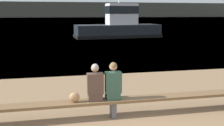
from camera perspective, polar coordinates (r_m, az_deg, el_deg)
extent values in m
plane|color=#5684A3|center=(130.68, -10.98, 10.02)|extent=(240.00, 240.00, 0.00)
cube|color=#4C4C42|center=(161.30, -11.15, 11.85)|extent=(600.00, 12.00, 9.08)
cube|color=brown|center=(6.59, 0.25, -8.57)|extent=(7.78, 0.41, 0.07)
cube|color=#515156|center=(6.68, 0.25, -10.50)|extent=(0.12, 0.35, 0.41)
cube|color=#4C382D|center=(6.53, -3.91, -7.56)|extent=(0.36, 0.36, 0.19)
cube|color=#4C382D|center=(6.35, -3.86, -4.71)|extent=(0.41, 0.22, 0.53)
sphere|color=tan|center=(6.25, -3.91, -1.16)|extent=(0.19, 0.19, 0.19)
sphere|color=gray|center=(6.23, -3.89, -0.98)|extent=(0.18, 0.18, 0.18)
cube|color=#2D4C3D|center=(6.60, 0.14, -7.32)|extent=(0.36, 0.36, 0.19)
cube|color=#2D4C3D|center=(6.42, 0.28, -4.43)|extent=(0.41, 0.22, 0.54)
sphere|color=tan|center=(6.32, 0.29, -0.84)|extent=(0.20, 0.20, 0.20)
sphere|color=brown|center=(6.30, 0.31, -0.64)|extent=(0.18, 0.18, 0.18)
ellipsoid|color=#9E754C|center=(6.40, -8.58, -7.75)|extent=(0.26, 0.18, 0.26)
cube|color=black|center=(28.07, 1.27, 7.33)|extent=(9.56, 3.91, 1.40)
cube|color=black|center=(28.11, 1.27, 6.25)|extent=(9.76, 4.05, 0.34)
cube|color=silver|center=(28.15, 2.21, 11.10)|extent=(3.42, 2.13, 2.30)
cube|color=black|center=(28.15, 2.21, 12.03)|extent=(3.49, 2.20, 0.83)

